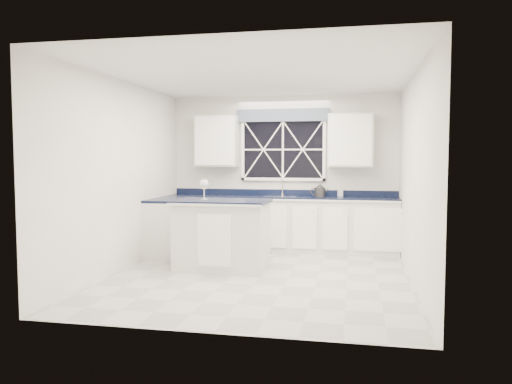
% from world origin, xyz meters
% --- Properties ---
extents(ground, '(4.50, 4.50, 0.00)m').
position_xyz_m(ground, '(0.00, 0.00, 0.00)').
color(ground, '#B4B5B0').
rests_on(ground, ground).
extents(back_wall, '(4.00, 0.10, 2.70)m').
position_xyz_m(back_wall, '(0.00, 2.25, 1.35)').
color(back_wall, white).
rests_on(back_wall, ground).
extents(base_cabinets, '(3.99, 1.60, 0.90)m').
position_xyz_m(base_cabinets, '(-0.33, 1.78, 0.45)').
color(base_cabinets, silver).
rests_on(base_cabinets, ground).
extents(countertop, '(3.98, 0.64, 0.04)m').
position_xyz_m(countertop, '(0.00, 1.95, 0.92)').
color(countertop, black).
rests_on(countertop, base_cabinets).
extents(dishwasher, '(0.60, 0.58, 0.82)m').
position_xyz_m(dishwasher, '(-1.10, 1.95, 0.41)').
color(dishwasher, black).
rests_on(dishwasher, ground).
extents(window, '(1.65, 0.09, 1.26)m').
position_xyz_m(window, '(0.00, 2.20, 1.83)').
color(window, black).
rests_on(window, ground).
extents(upper_cabinets, '(3.10, 0.34, 0.90)m').
position_xyz_m(upper_cabinets, '(0.00, 2.08, 1.90)').
color(upper_cabinets, silver).
rests_on(upper_cabinets, ground).
extents(faucet, '(0.05, 0.20, 0.30)m').
position_xyz_m(faucet, '(0.00, 2.14, 1.10)').
color(faucet, '#BBBBBE').
rests_on(faucet, countertop).
extents(island, '(1.36, 0.83, 1.00)m').
position_xyz_m(island, '(-0.62, 0.35, 0.50)').
color(island, silver).
rests_on(island, ground).
extents(rug, '(1.25, 0.82, 0.02)m').
position_xyz_m(rug, '(-0.65, 1.30, 0.01)').
color(rug, '#A5A4A0').
rests_on(rug, ground).
extents(kettle, '(0.31, 0.24, 0.22)m').
position_xyz_m(kettle, '(0.67, 1.97, 1.04)').
color(kettle, '#2C2C2E').
rests_on(kettle, countertop).
extents(wine_glass, '(0.13, 0.13, 0.30)m').
position_xyz_m(wine_glass, '(-0.89, 0.38, 1.21)').
color(wine_glass, silver).
rests_on(wine_glass, island).
extents(soap_bottle, '(0.10, 0.10, 0.18)m').
position_xyz_m(soap_bottle, '(1.01, 2.16, 1.03)').
color(soap_bottle, silver).
rests_on(soap_bottle, countertop).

